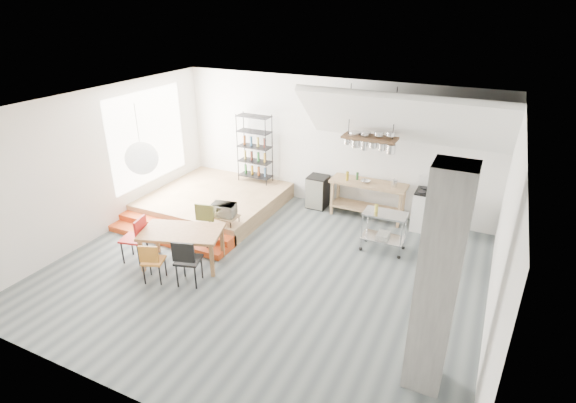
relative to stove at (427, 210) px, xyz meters
The scene contains 26 objects.
floor 4.05m from the stove, 128.38° to the right, with size 8.00×8.00×0.00m, color #4A5255.
wall_back 2.76m from the stove, behind, with size 8.00×0.04×3.20m, color silver.
wall_left 7.31m from the stove, 154.10° to the right, with size 0.04×7.00×3.20m, color silver.
wall_right 3.67m from the stove, 64.58° to the right, with size 0.04×7.00×3.20m, color silver.
ceiling 4.86m from the stove, 128.38° to the right, with size 8.00×7.00×0.02m, color white.
slope_ceiling 2.20m from the stove, 159.90° to the right, with size 4.40×1.80×0.15m, color white.
window_pane 6.82m from the stove, 165.66° to the right, with size 0.02×2.50×2.20m, color white.
platform 5.14m from the stove, 166.98° to the right, with size 3.00×3.00×0.40m, color olive.
step_lower 5.90m from the stove, 148.15° to the right, with size 3.00×0.35×0.13m, color #C24316.
step_upper 5.72m from the stove, 151.14° to the right, with size 3.00×0.35×0.27m, color #C24316.
concrete_column 4.86m from the stove, 80.25° to the right, with size 0.50×0.50×3.20m, color slate.
kitchen_counter 1.41m from the stove, behind, with size 1.80×0.60×0.91m.
stove is the anchor object (origin of this frame).
pot_rack 2.04m from the stove, behind, with size 1.20×0.50×1.43m.
wire_shelving 4.58m from the stove, behind, with size 0.88×0.38×1.80m.
microwave_shelf 4.58m from the stove, 148.33° to the right, with size 0.60×0.40×0.16m.
paper_lantern 6.26m from the stove, 140.55° to the right, with size 0.60×0.60×0.60m, color white.
dining_table 5.46m from the stove, 138.27° to the right, with size 1.74×1.31×0.74m.
chair_mustard 6.07m from the stove, 133.50° to the right, with size 0.48×0.48×0.82m.
chair_black 5.49m from the stove, 130.07° to the right, with size 0.54×0.54×0.95m.
chair_olive 5.03m from the stove, 144.75° to the right, with size 0.51×0.51×0.94m.
chair_red 6.34m from the stove, 141.60° to the right, with size 0.53×0.53×0.96m.
rolling_cart 1.53m from the stove, 114.74° to the right, with size 0.89×0.51×0.86m.
mini_fridge 2.70m from the stove, behind, with size 0.48×0.48×0.82m, color black.
microwave 4.59m from the stove, 148.33° to the right, with size 0.51×0.34×0.28m, color beige.
bowl 1.53m from the stove, behind, with size 0.22×0.22×0.05m, color silver.
Camera 1 is at (3.65, -6.53, 4.86)m, focal length 28.00 mm.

